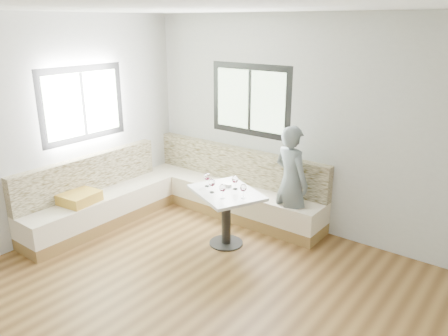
{
  "coord_description": "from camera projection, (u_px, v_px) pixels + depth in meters",
  "views": [
    {
      "loc": [
        2.49,
        -2.5,
        2.68
      ],
      "look_at": [
        -0.63,
        1.54,
        0.97
      ],
      "focal_mm": 35.0,
      "sensor_mm": 36.0,
      "label": 1
    }
  ],
  "objects": [
    {
      "name": "room",
      "position": [
        172.0,
        174.0,
        3.83
      ],
      "size": [
        5.01,
        5.01,
        2.81
      ],
      "color": "brown",
      "rests_on": "ground"
    },
    {
      "name": "banquette",
      "position": [
        174.0,
        196.0,
        6.21
      ],
      "size": [
        2.9,
        2.8,
        0.95
      ],
      "color": "brown",
      "rests_on": "ground"
    },
    {
      "name": "table",
      "position": [
        226.0,
        205.0,
        5.38
      ],
      "size": [
        1.07,
        0.98,
        0.72
      ],
      "rotation": [
        0.0,
        0.0,
        -0.43
      ],
      "color": "black",
      "rests_on": "ground"
    },
    {
      "name": "person",
      "position": [
        291.0,
        182.0,
        5.57
      ],
      "size": [
        0.62,
        0.5,
        1.48
      ],
      "primitive_type": "imported",
      "rotation": [
        0.0,
        0.0,
        2.83
      ],
      "color": "slate",
      "rests_on": "ground"
    },
    {
      "name": "olive_ramekin",
      "position": [
        228.0,
        185.0,
        5.47
      ],
      "size": [
        0.1,
        0.1,
        0.04
      ],
      "color": "white",
      "rests_on": "table"
    },
    {
      "name": "wine_glass_a",
      "position": [
        207.0,
        177.0,
        5.45
      ],
      "size": [
        0.08,
        0.08,
        0.18
      ],
      "color": "white",
      "rests_on": "table"
    },
    {
      "name": "wine_glass_b",
      "position": [
        212.0,
        183.0,
        5.25
      ],
      "size": [
        0.08,
        0.08,
        0.18
      ],
      "color": "white",
      "rests_on": "table"
    },
    {
      "name": "wine_glass_c",
      "position": [
        223.0,
        188.0,
        5.08
      ],
      "size": [
        0.08,
        0.08,
        0.18
      ],
      "color": "white",
      "rests_on": "table"
    },
    {
      "name": "wine_glass_d",
      "position": [
        235.0,
        180.0,
        5.35
      ],
      "size": [
        0.08,
        0.08,
        0.18
      ],
      "color": "white",
      "rests_on": "table"
    },
    {
      "name": "wine_glass_e",
      "position": [
        243.0,
        188.0,
        5.08
      ],
      "size": [
        0.08,
        0.08,
        0.18
      ],
      "color": "white",
      "rests_on": "table"
    }
  ]
}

